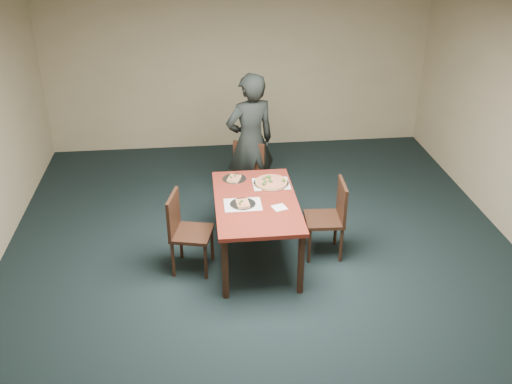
{
  "coord_description": "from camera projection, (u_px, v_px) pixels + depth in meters",
  "views": [
    {
      "loc": [
        -0.67,
        -4.74,
        3.75
      ],
      "look_at": [
        -0.08,
        0.69,
        0.85
      ],
      "focal_mm": 40.0,
      "sensor_mm": 36.0,
      "label": 1
    }
  ],
  "objects": [
    {
      "name": "slice_plate_far",
      "position": [
        234.0,
        178.0,
        6.67
      ],
      "size": [
        0.28,
        0.28,
        0.06
      ],
      "color": "silver",
      "rests_on": "dining_table"
    },
    {
      "name": "chair_right",
      "position": [
        331.0,
        214.0,
        6.42
      ],
      "size": [
        0.44,
        0.44,
        0.91
      ],
      "rotation": [
        0.0,
        0.0,
        -1.63
      ],
      "color": "black",
      "rests_on": "ground"
    },
    {
      "name": "chair_left",
      "position": [
        184.0,
        228.0,
        6.16
      ],
      "size": [
        0.51,
        0.51,
        0.91
      ],
      "rotation": [
        0.0,
        0.0,
        1.34
      ],
      "color": "black",
      "rests_on": "ground"
    },
    {
      "name": "slice_plate_near",
      "position": [
        243.0,
        204.0,
        6.13
      ],
      "size": [
        0.28,
        0.28,
        0.06
      ],
      "color": "silver",
      "rests_on": "dining_table"
    },
    {
      "name": "napkin",
      "position": [
        279.0,
        208.0,
        6.08
      ],
      "size": [
        0.18,
        0.18,
        0.01
      ],
      "primitive_type": "cube",
      "rotation": [
        0.0,
        0.0,
        0.3
      ],
      "color": "white",
      "rests_on": "dining_table"
    },
    {
      "name": "chair_far",
      "position": [
        246.0,
        174.0,
        7.33
      ],
      "size": [
        0.56,
        0.56,
        0.91
      ],
      "rotation": [
        0.0,
        0.0,
        -0.43
      ],
      "color": "black",
      "rests_on": "ground"
    },
    {
      "name": "room_shell",
      "position": [
        273.0,
        140.0,
        5.17
      ],
      "size": [
        8.0,
        8.0,
        8.0
      ],
      "color": "tan",
      "rests_on": "ground"
    },
    {
      "name": "dining_table",
      "position": [
        256.0,
        207.0,
        6.27
      ],
      "size": [
        0.9,
        1.5,
        0.75
      ],
      "color": "maroon",
      "rests_on": "ground"
    },
    {
      "name": "pizza_pan",
      "position": [
        271.0,
        182.0,
        6.56
      ],
      "size": [
        0.41,
        0.41,
        0.08
      ],
      "color": "silver",
      "rests_on": "dining_table"
    },
    {
      "name": "placemat_main",
      "position": [
        271.0,
        184.0,
        6.57
      ],
      "size": [
        0.42,
        0.32,
        0.0
      ],
      "primitive_type": "cube",
      "color": "white",
      "rests_on": "dining_table"
    },
    {
      "name": "placemat_near",
      "position": [
        243.0,
        205.0,
        6.14
      ],
      "size": [
        0.4,
        0.3,
        0.0
      ],
      "primitive_type": "cube",
      "color": "white",
      "rests_on": "dining_table"
    },
    {
      "name": "ground",
      "position": [
        271.0,
        294.0,
        5.98
      ],
      "size": [
        8.0,
        8.0,
        0.0
      ],
      "primitive_type": "plane",
      "color": "black",
      "rests_on": "ground"
    },
    {
      "name": "diner",
      "position": [
        250.0,
        142.0,
        7.27
      ],
      "size": [
        0.76,
        0.62,
        1.8
      ],
      "primitive_type": "imported",
      "rotation": [
        0.0,
        0.0,
        3.46
      ],
      "color": "black",
      "rests_on": "ground"
    }
  ]
}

